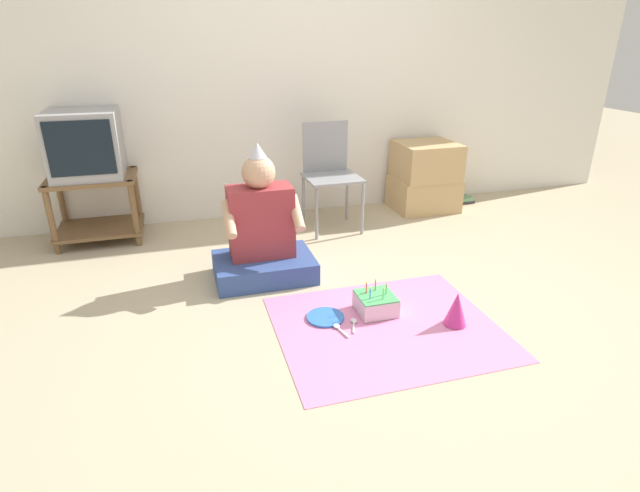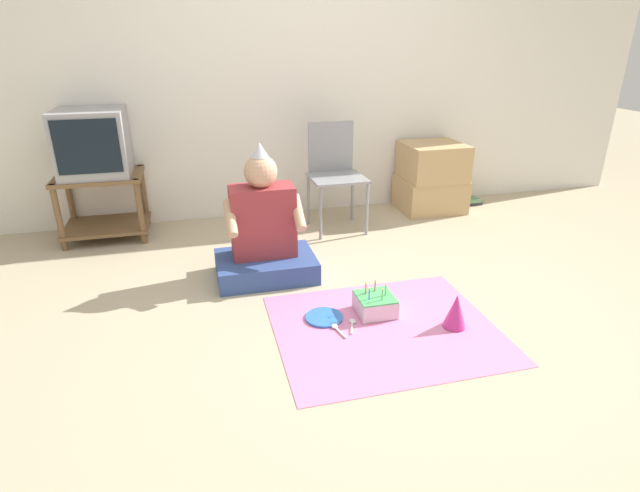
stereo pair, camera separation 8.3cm
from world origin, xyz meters
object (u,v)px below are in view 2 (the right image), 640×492
folding_chair (334,168)px  cardboard_box_stack (431,178)px  book_pile (470,201)px  paper_plate (324,317)px  tv (93,143)px  birthday_cake (375,304)px  person_seated (264,235)px  party_hat_blue (456,311)px

folding_chair → cardboard_box_stack: 0.98m
book_pile → paper_plate: bearing=-138.4°
tv → birthday_cake: size_ratio=2.32×
cardboard_box_stack → paper_plate: cardboard_box_stack is taller
cardboard_box_stack → paper_plate: bearing=-131.4°
tv → person_seated: size_ratio=0.56×
folding_chair → paper_plate: (-0.45, -1.40, -0.47)m
folding_chair → birthday_cake: 1.49m
birthday_cake → party_hat_blue: (0.37, -0.24, 0.04)m
book_pile → party_hat_blue: bearing=-122.0°
tv → paper_plate: tv is taller
person_seated → party_hat_blue: (0.89, -0.89, -0.18)m
book_pile → person_seated: bearing=-154.2°
tv → cardboard_box_stack: size_ratio=0.81×
folding_chair → cardboard_box_stack: (0.94, 0.18, -0.19)m
tv → party_hat_blue: (1.98, -1.87, -0.64)m
book_pile → paper_plate: 2.47m
party_hat_blue → person_seated: bearing=135.2°
party_hat_blue → book_pile: bearing=58.0°
tv → book_pile: 3.24m
tv → folding_chair: bearing=-6.7°
birthday_cake → book_pile: bearing=46.8°
book_pile → birthday_cake: bearing=-133.2°
book_pile → party_hat_blue: size_ratio=0.97×
cardboard_box_stack → party_hat_blue: bearing=-111.8°
person_seated → birthday_cake: (0.53, -0.65, -0.22)m
tv → folding_chair: tv is taller
book_pile → person_seated: 2.32m
cardboard_box_stack → folding_chair: bearing=-169.1°
birthday_cake → paper_plate: birthday_cake is taller
person_seated → book_pile: bearing=25.8°
tv → cardboard_box_stack: (2.72, -0.03, -0.44)m
tv → paper_plate: 2.21m
paper_plate → cardboard_box_stack: bearing=48.6°
cardboard_box_stack → tv: bearing=179.4°
cardboard_box_stack → party_hat_blue: cardboard_box_stack is taller
person_seated → party_hat_blue: 1.27m
tv → birthday_cake: tv is taller
party_hat_blue → paper_plate: 0.71m
tv → person_seated: bearing=-41.9°
folding_chair → paper_plate: folding_chair is taller
folding_chair → book_pile: folding_chair is taller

